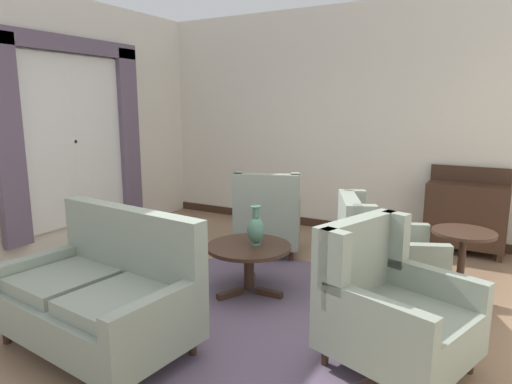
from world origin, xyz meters
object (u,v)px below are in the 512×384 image
(settee, at_px, (101,295))
(armchair_near_window, at_px, (268,219))
(side_table, at_px, (462,257))
(sideboard, at_px, (466,214))
(porcelain_vase, at_px, (256,229))
(armchair_far_left, at_px, (389,308))
(coffee_table, at_px, (249,255))
(armchair_near_sideboard, at_px, (380,258))

(settee, distance_m, armchair_near_window, 2.54)
(side_table, distance_m, sideboard, 1.46)
(porcelain_vase, xyz_separation_m, armchair_far_left, (1.43, -0.64, -0.22))
(settee, distance_m, side_table, 3.24)
(settee, distance_m, sideboard, 4.35)
(porcelain_vase, relative_size, armchair_far_left, 0.35)
(coffee_table, xyz_separation_m, settee, (-0.47, -1.40, 0.02))
(coffee_table, height_order, armchair_far_left, armchair_far_left)
(porcelain_vase, xyz_separation_m, armchair_near_sideboard, (1.10, 0.40, -0.22))
(porcelain_vase, height_order, armchair_near_sideboard, armchair_near_sideboard)
(sideboard, bearing_deg, porcelain_vase, -125.65)
(settee, xyz_separation_m, side_table, (2.28, 2.31, -0.01))
(porcelain_vase, height_order, side_table, porcelain_vase)
(porcelain_vase, bearing_deg, coffee_table, -138.99)
(porcelain_vase, distance_m, armchair_near_sideboard, 1.19)
(porcelain_vase, xyz_separation_m, settee, (-0.52, -1.44, -0.23))
(armchair_far_left, height_order, sideboard, sideboard)
(settee, distance_m, armchair_near_sideboard, 2.45)
(armchair_near_sideboard, bearing_deg, porcelain_vase, 85.90)
(armchair_near_sideboard, relative_size, side_table, 1.71)
(armchair_near_sideboard, height_order, armchair_far_left, armchair_far_left)
(armchair_near_window, distance_m, armchair_near_sideboard, 1.70)
(settee, relative_size, armchair_near_sideboard, 1.41)
(armchair_near_sideboard, height_order, side_table, armchair_near_sideboard)
(armchair_near_sideboard, xyz_separation_m, side_table, (0.65, 0.47, -0.02))
(porcelain_vase, distance_m, settee, 1.55)
(armchair_far_left, relative_size, sideboard, 1.03)
(porcelain_vase, height_order, armchair_near_window, armchair_near_window)
(armchair_far_left, bearing_deg, settee, 130.94)
(coffee_table, xyz_separation_m, porcelain_vase, (0.05, 0.04, 0.26))
(porcelain_vase, relative_size, settee, 0.25)
(side_table, bearing_deg, sideboard, 93.69)
(settee, bearing_deg, coffee_table, 77.01)
(side_table, bearing_deg, coffee_table, -153.26)
(armchair_near_window, distance_m, sideboard, 2.44)
(settee, xyz_separation_m, armchair_near_sideboard, (1.62, 1.84, 0.01))
(coffee_table, distance_m, settee, 1.48)
(settee, relative_size, armchair_far_left, 1.43)
(porcelain_vase, height_order, armchair_far_left, armchair_far_left)
(coffee_table, relative_size, sideboard, 0.77)
(armchair_near_sideboard, bearing_deg, coffee_table, 87.04)
(armchair_near_sideboard, height_order, sideboard, sideboard)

